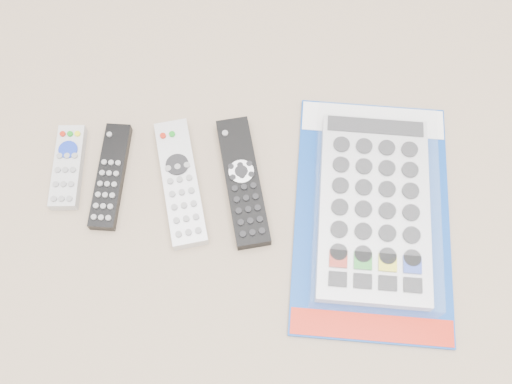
{
  "coord_description": "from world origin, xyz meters",
  "views": [
    {
      "loc": [
        0.02,
        -0.33,
        0.76
      ],
      "look_at": [
        0.04,
        -0.02,
        0.01
      ],
      "focal_mm": 40.0,
      "sensor_mm": 36.0,
      "label": 1
    }
  ],
  "objects_px": {
    "remote_small_grey": "(68,167)",
    "remote_silver_dvd": "(181,183)",
    "remote_large_black": "(243,182)",
    "remote_slim_black": "(111,177)",
    "jumbo_remote_packaged": "(374,206)"
  },
  "relations": [
    {
      "from": "remote_slim_black",
      "to": "remote_silver_dvd",
      "type": "bearing_deg",
      "value": -2.23
    },
    {
      "from": "remote_large_black",
      "to": "remote_silver_dvd",
      "type": "bearing_deg",
      "value": 171.15
    },
    {
      "from": "remote_silver_dvd",
      "to": "jumbo_remote_packaged",
      "type": "relative_size",
      "value": 0.52
    },
    {
      "from": "remote_silver_dvd",
      "to": "remote_slim_black",
      "type": "bearing_deg",
      "value": 162.51
    },
    {
      "from": "remote_slim_black",
      "to": "remote_large_black",
      "type": "bearing_deg",
      "value": 1.05
    },
    {
      "from": "remote_silver_dvd",
      "to": "remote_large_black",
      "type": "distance_m",
      "value": 0.09
    },
    {
      "from": "remote_small_grey",
      "to": "remote_large_black",
      "type": "distance_m",
      "value": 0.26
    },
    {
      "from": "remote_slim_black",
      "to": "jumbo_remote_packaged",
      "type": "distance_m",
      "value": 0.38
    },
    {
      "from": "remote_large_black",
      "to": "remote_small_grey",
      "type": "bearing_deg",
      "value": 164.67
    },
    {
      "from": "remote_slim_black",
      "to": "remote_small_grey",
      "type": "bearing_deg",
      "value": 170.4
    },
    {
      "from": "remote_small_grey",
      "to": "remote_silver_dvd",
      "type": "bearing_deg",
      "value": -9.51
    },
    {
      "from": "remote_silver_dvd",
      "to": "remote_small_grey",
      "type": "bearing_deg",
      "value": 159.65
    },
    {
      "from": "remote_small_grey",
      "to": "jumbo_remote_packaged",
      "type": "height_order",
      "value": "jumbo_remote_packaged"
    },
    {
      "from": "remote_large_black",
      "to": "jumbo_remote_packaged",
      "type": "bearing_deg",
      "value": -23.02
    },
    {
      "from": "remote_silver_dvd",
      "to": "jumbo_remote_packaged",
      "type": "height_order",
      "value": "jumbo_remote_packaged"
    }
  ]
}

